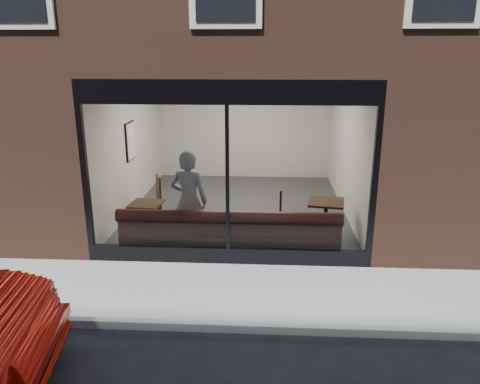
# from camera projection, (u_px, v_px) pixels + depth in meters

# --- Properties ---
(ground) EXTENTS (120.00, 120.00, 0.00)m
(ground) POSITION_uv_depth(u_px,v_px,m) (216.00, 329.00, 6.38)
(ground) COLOR black
(ground) RESTS_ON ground
(sidewalk_near) EXTENTS (40.00, 2.00, 0.01)m
(sidewalk_near) POSITION_uv_depth(u_px,v_px,m) (223.00, 292.00, 7.33)
(sidewalk_near) COLOR gray
(sidewalk_near) RESTS_ON ground
(kerb_near) EXTENTS (40.00, 0.10, 0.12)m
(kerb_near) POSITION_uv_depth(u_px,v_px,m) (216.00, 327.00, 6.31)
(kerb_near) COLOR gray
(kerb_near) RESTS_ON ground
(host_building_pier_left) EXTENTS (2.50, 12.00, 3.20)m
(host_building_pier_left) POSITION_uv_depth(u_px,v_px,m) (117.00, 123.00, 13.76)
(host_building_pier_left) COLOR brown
(host_building_pier_left) RESTS_ON ground
(host_building_pier_right) EXTENTS (2.50, 12.00, 3.20)m
(host_building_pier_right) POSITION_uv_depth(u_px,v_px,m) (375.00, 125.00, 13.35)
(host_building_pier_right) COLOR brown
(host_building_pier_right) RESTS_ON ground
(host_building_backfill) EXTENTS (5.00, 6.00, 3.20)m
(host_building_backfill) POSITION_uv_depth(u_px,v_px,m) (248.00, 111.00, 16.42)
(host_building_backfill) COLOR brown
(host_building_backfill) RESTS_ON ground
(cafe_floor) EXTENTS (6.00, 6.00, 0.00)m
(cafe_floor) POSITION_uv_depth(u_px,v_px,m) (238.00, 209.00, 11.15)
(cafe_floor) COLOR #2D2D30
(cafe_floor) RESTS_ON ground
(cafe_ceiling) EXTENTS (6.00, 6.00, 0.00)m
(cafe_ceiling) POSITION_uv_depth(u_px,v_px,m) (238.00, 72.00, 10.23)
(cafe_ceiling) COLOR white
(cafe_ceiling) RESTS_ON host_building_upper
(cafe_wall_back) EXTENTS (5.00, 0.00, 5.00)m
(cafe_wall_back) POSITION_uv_depth(u_px,v_px,m) (244.00, 124.00, 13.54)
(cafe_wall_back) COLOR silver
(cafe_wall_back) RESTS_ON ground
(cafe_wall_left) EXTENTS (0.00, 6.00, 6.00)m
(cafe_wall_left) POSITION_uv_depth(u_px,v_px,m) (131.00, 142.00, 10.82)
(cafe_wall_left) COLOR silver
(cafe_wall_left) RESTS_ON ground
(cafe_wall_right) EXTENTS (0.00, 6.00, 6.00)m
(cafe_wall_right) POSITION_uv_depth(u_px,v_px,m) (348.00, 145.00, 10.55)
(cafe_wall_right) COLOR silver
(cafe_wall_right) RESTS_ON ground
(storefront_kick) EXTENTS (5.00, 0.10, 0.30)m
(storefront_kick) POSITION_uv_depth(u_px,v_px,m) (228.00, 256.00, 8.29)
(storefront_kick) COLOR black
(storefront_kick) RESTS_ON ground
(storefront_header) EXTENTS (5.00, 0.10, 0.40)m
(storefront_header) POSITION_uv_depth(u_px,v_px,m) (227.00, 92.00, 7.46)
(storefront_header) COLOR black
(storefront_header) RESTS_ON host_building_upper
(storefront_mullion) EXTENTS (0.06, 0.10, 2.50)m
(storefront_mullion) POSITION_uv_depth(u_px,v_px,m) (227.00, 180.00, 7.88)
(storefront_mullion) COLOR black
(storefront_mullion) RESTS_ON storefront_kick
(storefront_glass) EXTENTS (4.80, 0.00, 4.80)m
(storefront_glass) POSITION_uv_depth(u_px,v_px,m) (227.00, 180.00, 7.86)
(storefront_glass) COLOR white
(storefront_glass) RESTS_ON storefront_kick
(banquette) EXTENTS (4.00, 0.55, 0.45)m
(banquette) POSITION_uv_depth(u_px,v_px,m) (230.00, 243.00, 8.65)
(banquette) COLOR #3E1716
(banquette) RESTS_ON cafe_floor
(person) EXTENTS (0.77, 0.57, 1.92)m
(person) POSITION_uv_depth(u_px,v_px,m) (189.00, 201.00, 8.67)
(person) COLOR #8BA0B6
(person) RESTS_ON cafe_floor
(cafe_table_left) EXTENTS (0.65, 0.65, 0.04)m
(cafe_table_left) POSITION_uv_depth(u_px,v_px,m) (146.00, 204.00, 9.20)
(cafe_table_left) COLOR black
(cafe_table_left) RESTS_ON cafe_floor
(cafe_table_right) EXTENTS (0.79, 0.79, 0.04)m
(cafe_table_right) POSITION_uv_depth(u_px,v_px,m) (326.00, 202.00, 9.30)
(cafe_table_right) COLOR black
(cafe_table_right) RESTS_ON cafe_floor
(cafe_chair_left) EXTENTS (0.54, 0.54, 0.04)m
(cafe_chair_left) POSITION_uv_depth(u_px,v_px,m) (151.00, 207.00, 10.61)
(cafe_chair_left) COLOR black
(cafe_chair_left) RESTS_ON cafe_floor
(cafe_chair_right) EXTENTS (0.46, 0.46, 0.04)m
(cafe_chair_right) POSITION_uv_depth(u_px,v_px,m) (271.00, 220.00, 9.75)
(cafe_chair_right) COLOR black
(cafe_chair_right) RESTS_ON cafe_floor
(wall_poster) EXTENTS (0.02, 0.61, 0.81)m
(wall_poster) POSITION_uv_depth(u_px,v_px,m) (131.00, 141.00, 10.70)
(wall_poster) COLOR white
(wall_poster) RESTS_ON cafe_wall_left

